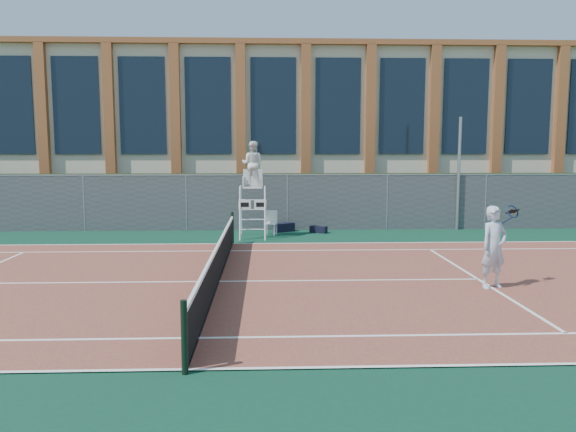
{
  "coord_description": "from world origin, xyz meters",
  "views": [
    {
      "loc": [
        1.19,
        -13.4,
        3.23
      ],
      "look_at": [
        1.8,
        3.0,
        1.27
      ],
      "focal_mm": 35.0,
      "sensor_mm": 36.0,
      "label": 1
    }
  ],
  "objects_px": {
    "steel_pole": "(459,174)",
    "plastic_chair": "(271,221)",
    "umpire_chair": "(253,166)",
    "tennis_player": "(494,247)"
  },
  "relations": [
    {
      "from": "plastic_chair",
      "to": "tennis_player",
      "type": "height_order",
      "value": "tennis_player"
    },
    {
      "from": "steel_pole",
      "to": "tennis_player",
      "type": "relative_size",
      "value": 2.35
    },
    {
      "from": "umpire_chair",
      "to": "tennis_player",
      "type": "height_order",
      "value": "umpire_chair"
    },
    {
      "from": "umpire_chair",
      "to": "plastic_chair",
      "type": "xyz_separation_m",
      "value": [
        0.67,
        0.43,
        -2.04
      ]
    },
    {
      "from": "steel_pole",
      "to": "plastic_chair",
      "type": "xyz_separation_m",
      "value": [
        -7.49,
        -1.22,
        -1.69
      ]
    },
    {
      "from": "tennis_player",
      "to": "plastic_chair",
      "type": "bearing_deg",
      "value": 121.32
    },
    {
      "from": "steel_pole",
      "to": "umpire_chair",
      "type": "relative_size",
      "value": 1.26
    },
    {
      "from": "umpire_chair",
      "to": "steel_pole",
      "type": "bearing_deg",
      "value": 11.45
    },
    {
      "from": "steel_pole",
      "to": "plastic_chair",
      "type": "bearing_deg",
      "value": -170.75
    },
    {
      "from": "plastic_chair",
      "to": "umpire_chair",
      "type": "bearing_deg",
      "value": -147.18
    }
  ]
}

